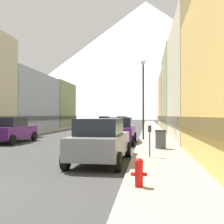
% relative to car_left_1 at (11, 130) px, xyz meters
% --- Properties ---
extents(sidewalk_left, '(2.50, 100.00, 0.15)m').
position_rel_car_left_1_xyz_m(sidewalk_left, '(-2.45, 22.48, -0.82)').
color(sidewalk_left, gray).
rests_on(sidewalk_left, ground).
extents(sidewalk_right, '(2.50, 100.00, 0.15)m').
position_rel_car_left_1_xyz_m(sidewalk_right, '(10.05, 22.48, -0.82)').
color(sidewalk_right, gray).
rests_on(sidewalk_right, ground).
extents(storefront_left_2, '(10.29, 13.18, 7.32)m').
position_rel_car_left_1_xyz_m(storefront_left_2, '(-8.70, 15.02, 2.63)').
color(storefront_left_2, '#99A5B2').
rests_on(storefront_left_2, ground).
extents(storefront_left_3, '(6.60, 9.05, 7.49)m').
position_rel_car_left_1_xyz_m(storefront_left_3, '(-6.85, 26.53, 2.70)').
color(storefront_left_3, '#8C9966').
rests_on(storefront_left_3, ground).
extents(storefront_right_1, '(6.65, 10.43, 8.71)m').
position_rel_car_left_1_xyz_m(storefront_right_1, '(14.48, 3.02, 3.30)').
color(storefront_right_1, beige).
rests_on(storefront_right_1, ground).
extents(storefront_right_2, '(8.87, 9.83, 9.12)m').
position_rel_car_left_1_xyz_m(storefront_right_2, '(15.59, 13.69, 3.50)').
color(storefront_right_2, '#8C9966').
rests_on(storefront_right_2, ground).
extents(storefront_right_3, '(7.17, 10.38, 8.12)m').
position_rel_car_left_1_xyz_m(storefront_right_3, '(14.73, 24.34, 3.01)').
color(storefront_right_3, tan).
rests_on(storefront_right_3, ground).
extents(car_left_1, '(2.10, 4.42, 1.78)m').
position_rel_car_left_1_xyz_m(car_left_1, '(0.00, 0.00, 0.00)').
color(car_left_1, '#591E72').
rests_on(car_left_1, ground).
extents(car_right_0, '(2.18, 4.46, 1.78)m').
position_rel_car_left_1_xyz_m(car_right_0, '(7.60, -7.24, 0.00)').
color(car_right_0, slate).
rests_on(car_right_0, ground).
extents(car_right_1, '(2.07, 4.40, 1.78)m').
position_rel_car_left_1_xyz_m(car_right_1, '(7.60, 0.39, 0.00)').
color(car_right_1, '#591E72').
rests_on(car_right_1, ground).
extents(car_driving_0, '(2.06, 4.40, 1.78)m').
position_rel_car_left_1_xyz_m(car_driving_0, '(5.40, 26.10, 0.00)').
color(car_driving_0, '#591E72').
rests_on(car_driving_0, ground).
extents(car_driving_1, '(2.06, 4.40, 1.78)m').
position_rel_car_left_1_xyz_m(car_driving_1, '(2.20, 27.55, 0.00)').
color(car_driving_1, '#265933').
rests_on(car_driving_1, ground).
extents(fire_hydrant_near, '(0.40, 0.22, 0.70)m').
position_rel_car_left_1_xyz_m(fire_hydrant_near, '(9.25, -11.25, -0.37)').
color(fire_hydrant_near, red).
rests_on(fire_hydrant_near, sidewalk_right).
extents(parking_meter_near, '(0.14, 0.10, 1.33)m').
position_rel_car_left_1_xyz_m(parking_meter_near, '(9.55, -6.35, 0.11)').
color(parking_meter_near, '#595960').
rests_on(parking_meter_near, sidewalk_right).
extents(trash_bin_right, '(0.59, 0.59, 0.98)m').
position_rel_car_left_1_xyz_m(trash_bin_right, '(10.15, -3.34, -0.26)').
color(trash_bin_right, '#4C5156').
rests_on(trash_bin_right, sidewalk_right).
extents(streetlamp_right, '(0.36, 0.36, 5.86)m').
position_rel_car_left_1_xyz_m(streetlamp_right, '(9.15, 2.09, 3.09)').
color(streetlamp_right, black).
rests_on(streetlamp_right, sidewalk_right).
extents(mountain_backdrop, '(275.26, 275.26, 113.24)m').
position_rel_car_left_1_xyz_m(mountain_backdrop, '(8.00, 247.48, 55.72)').
color(mountain_backdrop, silver).
rests_on(mountain_backdrop, ground).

